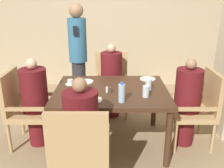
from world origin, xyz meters
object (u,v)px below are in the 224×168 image
(chair_far_side, at_px, (112,81))
(plate_dessert_center, at_px, (148,79))
(standing_host, at_px, (79,54))
(plate_main_right, at_px, (86,82))
(chair_right_side, at_px, (199,106))
(plate_main_left, at_px, (93,100))
(glass_tall_near, at_px, (149,85))
(diner_in_right_chair, at_px, (188,102))
(glass_tall_mid, at_px, (147,91))
(chair_near_corner, at_px, (81,150))
(water_bottle, at_px, (122,93))
(diner_in_left_chair, at_px, (36,102))
(chair_left_side, at_px, (25,106))
(teacup_with_saucer, at_px, (71,82))
(diner_in_far_chair, at_px, (112,80))
(diner_in_near_chair, at_px, (83,135))

(chair_far_side, bearing_deg, plate_dessert_center, -48.18)
(standing_host, bearing_deg, plate_main_right, -76.99)
(chair_right_side, bearing_deg, plate_dessert_center, 146.53)
(plate_main_left, distance_m, glass_tall_near, 0.73)
(chair_far_side, bearing_deg, diner_in_right_chair, -45.14)
(glass_tall_mid, bearing_deg, glass_tall_near, 75.08)
(chair_near_corner, distance_m, water_bottle, 0.75)
(diner_in_left_chair, height_order, plate_main_left, diner_in_left_chair)
(chair_left_side, xyz_separation_m, glass_tall_mid, (1.47, -0.23, 0.28))
(diner_in_right_chair, height_order, standing_host, standing_host)
(diner_in_left_chair, xyz_separation_m, glass_tall_near, (1.38, -0.01, 0.23))
(chair_far_side, xyz_separation_m, plate_main_right, (-0.34, -0.67, 0.22))
(chair_near_corner, relative_size, glass_tall_near, 7.46)
(diner_in_left_chair, distance_m, teacup_with_saucer, 0.49)
(chair_near_corner, relative_size, teacup_with_saucer, 7.66)
(diner_in_right_chair, relative_size, standing_host, 0.66)
(chair_left_side, bearing_deg, glass_tall_near, -0.37)
(standing_host, distance_m, teacup_with_saucer, 0.97)
(diner_in_far_chair, bearing_deg, chair_right_side, -36.32)
(diner_in_far_chair, distance_m, standing_host, 0.72)
(chair_left_side, distance_m, plate_main_left, 0.97)
(diner_in_right_chair, bearing_deg, glass_tall_near, -178.86)
(diner_in_far_chair, xyz_separation_m, chair_right_side, (1.08, -0.79, -0.07))
(water_bottle, bearing_deg, chair_far_side, 94.87)
(chair_far_side, bearing_deg, plate_main_left, -98.87)
(water_bottle, bearing_deg, diner_in_far_chair, 95.47)
(chair_near_corner, xyz_separation_m, water_bottle, (0.38, 0.57, 0.32))
(chair_near_corner, height_order, diner_in_near_chair, diner_in_near_chair)
(diner_in_right_chair, distance_m, plate_main_right, 1.31)
(plate_main_left, height_order, water_bottle, water_bottle)
(plate_main_right, xyz_separation_m, glass_tall_near, (0.79, -0.28, 0.06))
(diner_in_right_chair, relative_size, glass_tall_mid, 8.69)
(chair_right_side, relative_size, plate_main_left, 4.60)
(plate_dessert_center, bearing_deg, plate_main_right, -171.98)
(diner_in_right_chair, distance_m, plate_main_left, 1.20)
(diner_in_near_chair, bearing_deg, diner_in_far_chair, 80.29)
(diner_in_near_chair, relative_size, glass_tall_mid, 8.90)
(chair_right_side, bearing_deg, plate_main_left, -165.05)
(plate_main_left, xyz_separation_m, glass_tall_near, (0.65, 0.33, 0.06))
(diner_in_far_chair, height_order, glass_tall_mid, diner_in_far_chair)
(chair_right_side, xyz_separation_m, plate_main_right, (-1.42, 0.27, 0.22))
(plate_main_right, bearing_deg, chair_near_corner, -86.82)
(chair_left_side, height_order, glass_tall_near, chair_left_side)
(chair_left_side, distance_m, water_bottle, 1.29)
(diner_in_far_chair, relative_size, chair_right_side, 1.20)
(standing_host, height_order, plate_dessert_center, standing_host)
(chair_far_side, relative_size, plate_dessert_center, 4.60)
(diner_in_right_chair, height_order, plate_dessert_center, diner_in_right_chair)
(diner_in_left_chair, height_order, diner_in_right_chair, diner_in_left_chair)
(glass_tall_mid, bearing_deg, standing_host, 124.01)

